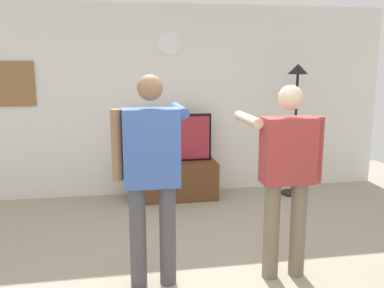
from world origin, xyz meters
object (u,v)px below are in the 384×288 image
Objects in this scene: framed_picture at (11,84)px; person_standing_nearer_couch at (287,170)px; wall_clock at (169,44)px; floor_lamp at (296,102)px; tv_stand at (173,180)px; television at (172,138)px; person_standing_nearer_lamp at (152,168)px.

framed_picture is 3.91m from person_standing_nearer_couch.
floor_lamp is at bearing -13.68° from wall_clock.
tv_stand is at bearing 175.58° from floor_lamp.
television is at bearing 174.07° from floor_lamp.
television is at bearing 90.00° from tv_stand.
floor_lamp is (1.75, -0.18, 0.48)m from television.
person_standing_nearer_lamp is at bearing -135.66° from floor_lamp.
floor_lamp is 3.11m from person_standing_nearer_lamp.
person_standing_nearer_couch is (2.81, -2.65, -0.63)m from framed_picture.
wall_clock is 0.19× the size of person_standing_nearer_couch.
wall_clock is 2.86m from person_standing_nearer_lamp.
framed_picture reaches higher than person_standing_nearer_lamp.
person_standing_nearer_couch reaches higher than television.
person_standing_nearer_lamp is (1.65, -2.59, -0.58)m from framed_picture.
television is 0.65× the size of person_standing_nearer_couch.
floor_lamp reaches higher than television.
framed_picture reaches higher than tv_stand.
floor_lamp is (3.87, -0.43, -0.27)m from framed_picture.
framed_picture is 0.34× the size of person_standing_nearer_lamp.
person_standing_nearer_lamp is at bearing -57.54° from framed_picture.
tv_stand is 0.72× the size of person_standing_nearer_couch.
television is at bearing 106.14° from person_standing_nearer_couch.
framed_picture is (-2.12, 0.25, 0.76)m from television.
tv_stand is 2.53m from framed_picture.
framed_picture is 3.13m from person_standing_nearer_lamp.
framed_picture is (-2.12, 0.00, -0.54)m from wall_clock.
tv_stand is at bearing -7.92° from framed_picture.
wall_clock reaches higher than tv_stand.
framed_picture is 3.90m from floor_lamp.
wall_clock is at bearing 104.71° from person_standing_nearer_couch.
wall_clock is at bearing 90.00° from television.
tv_stand is 0.68× the size of person_standing_nearer_lamp.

